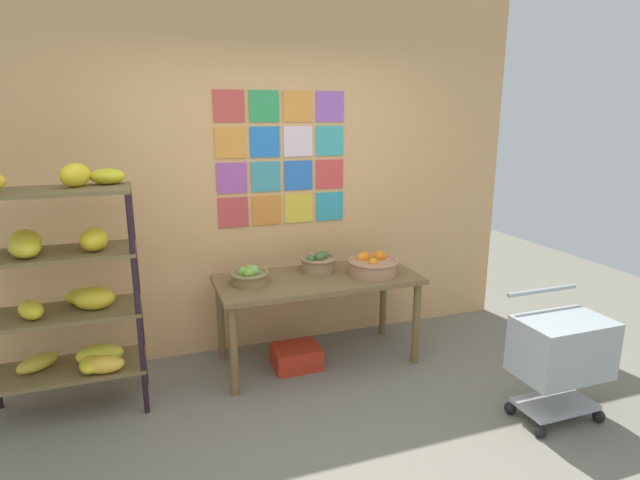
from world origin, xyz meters
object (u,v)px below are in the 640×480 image
(fruit_basket_back_left, at_px, (373,265))
(produce_crate_under_table, at_px, (296,357))
(fruit_basket_centre, at_px, (249,276))
(fruit_basket_right, at_px, (318,262))
(display_table, at_px, (318,287))
(shopping_cart, at_px, (561,351))
(banana_shelf_unit, at_px, (63,281))

(fruit_basket_back_left, bearing_deg, produce_crate_under_table, 176.60)
(fruit_basket_back_left, relative_size, fruit_basket_centre, 1.37)
(fruit_basket_back_left, height_order, produce_crate_under_table, fruit_basket_back_left)
(fruit_basket_right, bearing_deg, display_table, -111.46)
(fruit_basket_centre, xyz_separation_m, shopping_cart, (1.73, -1.29, -0.30))
(fruit_basket_back_left, height_order, shopping_cart, fruit_basket_back_left)
(fruit_basket_right, distance_m, produce_crate_under_table, 0.77)
(display_table, relative_size, fruit_basket_centre, 5.41)
(display_table, bearing_deg, fruit_basket_back_left, -10.37)
(display_table, distance_m, fruit_basket_back_left, 0.47)
(display_table, xyz_separation_m, fruit_basket_right, (0.06, 0.15, 0.16))
(banana_shelf_unit, height_order, fruit_basket_back_left, banana_shelf_unit)
(banana_shelf_unit, distance_m, fruit_basket_right, 1.84)
(display_table, xyz_separation_m, fruit_basket_centre, (-0.53, 0.02, 0.15))
(shopping_cart, bearing_deg, banana_shelf_unit, 154.77)
(banana_shelf_unit, xyz_separation_m, shopping_cart, (2.95, -1.15, -0.44))
(fruit_basket_back_left, distance_m, fruit_basket_centre, 0.97)
(fruit_basket_centre, bearing_deg, shopping_cart, -36.69)
(produce_crate_under_table, bearing_deg, shopping_cart, -41.50)
(fruit_basket_back_left, relative_size, produce_crate_under_table, 1.09)
(display_table, height_order, fruit_basket_back_left, fruit_basket_back_left)
(banana_shelf_unit, xyz_separation_m, fruit_basket_centre, (1.22, 0.14, -0.14))
(fruit_basket_centre, bearing_deg, fruit_basket_back_left, -5.57)
(fruit_basket_back_left, xyz_separation_m, fruit_basket_right, (-0.37, 0.23, 0.00))
(display_table, height_order, produce_crate_under_table, display_table)
(shopping_cart, bearing_deg, fruit_basket_centre, 139.33)
(fruit_basket_back_left, bearing_deg, shopping_cart, -57.38)
(display_table, xyz_separation_m, fruit_basket_back_left, (0.43, -0.08, 0.16))
(banana_shelf_unit, height_order, fruit_basket_right, banana_shelf_unit)
(fruit_basket_back_left, height_order, fruit_basket_centre, fruit_basket_back_left)
(fruit_basket_back_left, bearing_deg, banana_shelf_unit, -178.78)
(fruit_basket_centre, bearing_deg, display_table, -1.61)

